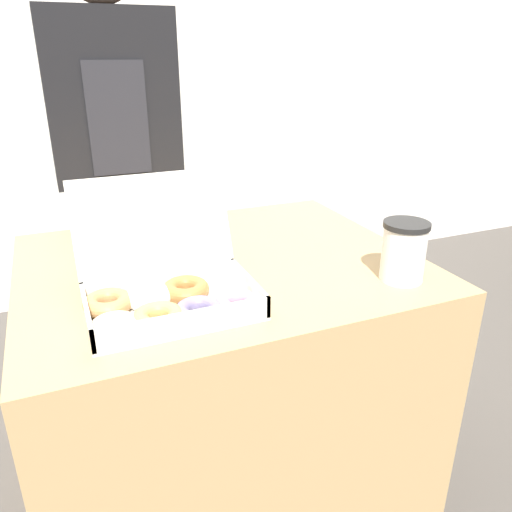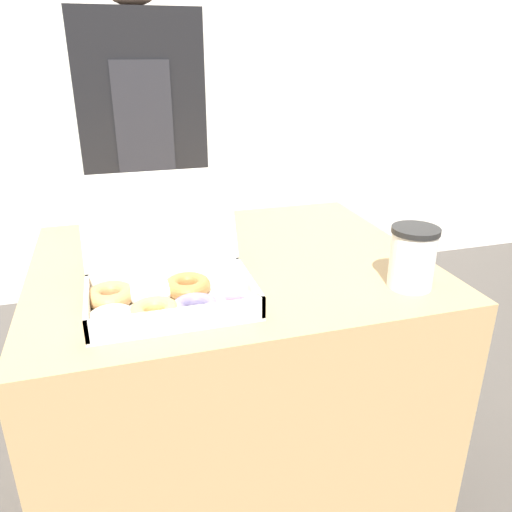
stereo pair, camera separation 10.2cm
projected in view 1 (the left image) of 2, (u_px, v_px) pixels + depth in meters
The scene contains 6 objects.
ground_plane at pixel (227, 477), 1.54m from camera, with size 14.00×14.00×0.00m, color #4C4742.
wall_back at pixel (114, 32), 2.28m from camera, with size 10.00×0.05×2.60m.
table at pixel (224, 380), 1.40m from camera, with size 0.97×0.79×0.73m.
donut_box at pixel (164, 294), 1.01m from camera, with size 0.37×0.30×0.25m.
coffee_cup at pixel (404, 251), 1.13m from camera, with size 0.10×0.10×0.14m.
person_customer at pixel (119, 163), 1.67m from camera, with size 0.40×0.23×1.58m.
Camera 1 is at (-0.36, -1.11, 1.22)m, focal length 35.00 mm.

